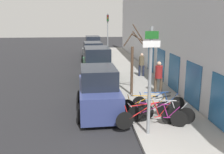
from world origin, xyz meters
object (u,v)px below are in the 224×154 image
(bicycle_5, at_px, (158,102))
(parked_car_0, at_px, (98,92))
(pedestrian_near, at_px, (159,75))
(street_tree, at_px, (133,64))
(parked_car_2, at_px, (93,54))
(parked_car_1, at_px, (97,66))
(bicycle_3, at_px, (160,108))
(traffic_light, at_px, (108,30))
(bicycle_1, at_px, (157,115))
(pedestrian_far, at_px, (142,63))
(bicycle_4, at_px, (146,106))
(signpost, at_px, (150,79))
(parked_car_3, at_px, (93,46))
(bicycle_2, at_px, (165,112))
(bicycle_0, at_px, (148,117))

(bicycle_5, relative_size, parked_car_0, 0.54)
(pedestrian_near, height_order, street_tree, street_tree)
(parked_car_0, relative_size, parked_car_2, 0.90)
(parked_car_1, bearing_deg, bicycle_3, -73.84)
(bicycle_3, height_order, traffic_light, traffic_light)
(bicycle_1, bearing_deg, traffic_light, 24.08)
(parked_car_0, relative_size, pedestrian_far, 2.63)
(parked_car_2, bearing_deg, pedestrian_far, -63.18)
(bicycle_1, distance_m, bicycle_4, 1.05)
(signpost, relative_size, parked_car_0, 0.89)
(bicycle_1, xyz_separation_m, pedestrian_far, (1.20, 8.27, 0.57))
(bicycle_4, xyz_separation_m, pedestrian_far, (1.40, 7.24, 0.57))
(signpost, height_order, bicycle_4, signpost)
(bicycle_4, relative_size, bicycle_5, 0.91)
(parked_car_2, relative_size, parked_car_3, 1.02)
(bicycle_5, distance_m, parked_car_0, 2.78)
(bicycle_4, xyz_separation_m, parked_car_2, (-1.94, 12.90, 0.43))
(bicycle_5, bearing_deg, parked_car_0, 86.69)
(bicycle_2, height_order, parked_car_3, parked_car_3)
(signpost, xyz_separation_m, bicycle_4, (0.33, 1.78, -1.67))
(bicycle_1, height_order, parked_car_0, parked_car_0)
(parked_car_0, bearing_deg, bicycle_5, -12.19)
(signpost, distance_m, parked_car_2, 14.82)
(signpost, height_order, street_tree, signpost)
(parked_car_0, height_order, parked_car_3, parked_car_3)
(signpost, distance_m, street_tree, 4.76)
(street_tree, bearing_deg, pedestrian_far, 71.60)
(bicycle_3, bearing_deg, bicycle_0, 113.84)
(bicycle_2, bearing_deg, bicycle_5, 18.21)
(bicycle_1, xyz_separation_m, parked_car_1, (-2.01, 7.76, 0.52))
(bicycle_4, bearing_deg, bicycle_2, -126.30)
(parked_car_1, height_order, parked_car_2, parked_car_1)
(bicycle_5, bearing_deg, bicycle_4, 132.02)
(bicycle_0, bearing_deg, pedestrian_far, -20.33)
(bicycle_2, bearing_deg, bicycle_0, 137.50)
(parked_car_3, bearing_deg, parked_car_2, -93.86)
(bicycle_0, xyz_separation_m, pedestrian_far, (1.61, 8.44, 0.54))
(parked_car_0, bearing_deg, bicycle_4, -28.23)
(bicycle_2, bearing_deg, parked_car_1, 40.05)
(street_tree, height_order, traffic_light, traffic_light)
(parked_car_2, height_order, pedestrian_near, parked_car_2)
(parked_car_3, distance_m, pedestrian_near, 16.22)
(bicycle_5, bearing_deg, bicycle_0, 158.89)
(bicycle_4, xyz_separation_m, bicycle_5, (0.71, 0.49, -0.00))
(bicycle_4, relative_size, street_tree, 0.56)
(bicycle_4, distance_m, parked_car_0, 2.27)
(bicycle_1, distance_m, parked_car_1, 8.03)
(parked_car_3, xyz_separation_m, traffic_light, (1.45, -3.48, 2.03))
(pedestrian_near, bearing_deg, bicycle_3, 89.54)
(bicycle_2, height_order, traffic_light, traffic_light)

